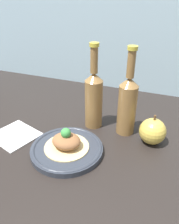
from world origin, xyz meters
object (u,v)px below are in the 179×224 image
Objects in this scene: cider_bottle_right at (127,103)px; apple at (152,131)px; plated_food at (66,142)px; plate at (67,149)px; cider_bottle_left at (94,97)px.

apple is at bearing -17.32° from cider_bottle_right.
apple is (24.11, 14.86, 0.36)cm from plated_food.
plate is at bearing -128.92° from cider_bottle_right.
apple is at bearing -7.88° from cider_bottle_left.
apple reaches higher than plated_food.
cider_bottle_left is 12.13cm from cider_bottle_right.
plated_food is at bearing -97.37° from cider_bottle_left.
cider_bottle_right reaches higher than apple.
plate is 20.79cm from cider_bottle_left.
plated_food is 0.46× the size of cider_bottle_right.
cider_bottle_left is 1.00× the size of cider_bottle_right.
plate is 0.75× the size of cider_bottle_left.
plate is 2.18× the size of apple.
apple is at bearing 31.65° from plate.
plated_food is at bearing 0.00° from plate.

